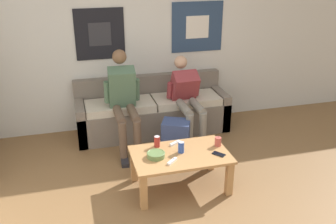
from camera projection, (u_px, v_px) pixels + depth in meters
name	position (u px, v px, depth m)	size (l,w,h in m)	color
wall_back	(147.00, 39.00, 5.27)	(10.00, 0.07, 2.55)	silver
couch	(152.00, 112.00, 5.35)	(2.14, 0.65, 0.77)	#70665B
coffee_table	(180.00, 160.00, 4.01)	(1.03, 0.64, 0.42)	#B27F4C
person_seated_adult	(124.00, 98.00, 4.78)	(0.47, 0.90, 1.26)	brown
person_seated_teen	(187.00, 96.00, 5.04)	(0.47, 0.99, 1.09)	gray
backpack	(176.00, 139.00, 4.73)	(0.42, 0.40, 0.46)	navy
ceramic_bowl	(156.00, 155.00, 3.90)	(0.19, 0.19, 0.06)	#607F47
pillar_candle	(218.00, 142.00, 4.13)	(0.07, 0.07, 0.11)	#B24C42
drink_can_blue	(181.00, 147.00, 3.99)	(0.07, 0.07, 0.12)	#28479E
drink_can_red	(157.00, 141.00, 4.11)	(0.07, 0.07, 0.12)	maroon
game_controller_near_left	(172.00, 161.00, 3.82)	(0.13, 0.12, 0.03)	white
game_controller_near_right	(175.00, 143.00, 4.18)	(0.14, 0.10, 0.03)	white
cell_phone	(219.00, 154.00, 3.97)	(0.14, 0.15, 0.01)	black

